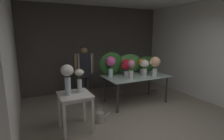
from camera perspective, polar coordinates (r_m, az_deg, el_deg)
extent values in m
plane|color=gray|center=(5.04, 2.12, -11.18)|extent=(7.92, 7.92, 0.00)
cube|color=#4C4742|center=(6.32, -5.49, 6.72)|extent=(4.98, 0.12, 2.84)
cube|color=silver|center=(4.15, -29.79, 2.73)|extent=(0.12, 3.72, 2.84)
cube|color=silver|center=(6.25, 22.97, 5.80)|extent=(0.12, 3.72, 2.84)
cube|color=#ABC5BC|center=(5.07, 7.57, -1.91)|extent=(1.77, 1.00, 0.02)
cylinder|color=#38383D|center=(4.47, 1.75, -8.95)|extent=(0.05, 0.05, 0.77)
sphere|color=#38383D|center=(4.60, 1.72, -13.08)|extent=(0.07, 0.07, 0.07)
cylinder|color=#38383D|center=(5.34, 16.94, -6.00)|extent=(0.05, 0.05, 0.77)
sphere|color=#38383D|center=(5.46, 16.72, -9.55)|extent=(0.07, 0.07, 0.07)
cylinder|color=#38383D|center=(5.15, -2.38, -6.15)|extent=(0.05, 0.05, 0.77)
sphere|color=#38383D|center=(5.27, -2.35, -9.81)|extent=(0.07, 0.07, 0.07)
cylinder|color=#38383D|center=(5.92, 11.72, -4.01)|extent=(0.05, 0.05, 0.77)
sphere|color=#38383D|center=(6.03, 11.58, -7.25)|extent=(0.07, 0.07, 0.07)
cylinder|color=#38383D|center=(5.21, 7.43, -7.36)|extent=(1.57, 0.03, 0.03)
cube|color=silver|center=(3.65, -11.79, -7.66)|extent=(0.62, 0.64, 0.03)
cube|color=silver|center=(3.66, -11.76, -8.33)|extent=(0.56, 0.58, 0.06)
cube|color=silver|center=(3.50, -14.78, -15.61)|extent=(0.05, 0.05, 0.75)
cube|color=silver|center=(3.62, -6.14, -14.31)|extent=(0.05, 0.05, 0.75)
cube|color=silver|center=(4.00, -16.39, -12.13)|extent=(0.05, 0.05, 0.75)
cube|color=silver|center=(4.11, -8.83, -11.15)|extent=(0.05, 0.05, 0.75)
cylinder|color=#232328|center=(5.30, -9.46, -5.51)|extent=(0.12, 0.12, 0.82)
cylinder|color=#232328|center=(5.34, -7.78, -5.31)|extent=(0.12, 0.12, 0.82)
cube|color=#B2BCC6|center=(5.16, -8.85, 1.97)|extent=(0.38, 0.22, 0.57)
cube|color=black|center=(5.06, -8.45, 1.33)|extent=(0.33, 0.02, 0.69)
cylinder|color=#936B4C|center=(5.10, -11.40, 1.87)|extent=(0.09, 0.09, 0.55)
cylinder|color=#936B4C|center=(5.23, -6.37, 2.28)|extent=(0.09, 0.09, 0.55)
sphere|color=#936B4C|center=(5.11, -8.98, 6.12)|extent=(0.20, 0.20, 0.20)
ellipsoid|color=black|center=(5.13, -9.07, 6.86)|extent=(0.15, 0.15, 0.09)
ellipsoid|color=#2D6028|center=(5.04, -0.28, 2.01)|extent=(0.73, 0.28, 0.65)
ellipsoid|color=#477F3D|center=(5.33, 5.46, 2.00)|extent=(0.86, 0.25, 0.56)
ellipsoid|color=#2D6028|center=(5.68, 10.84, 1.93)|extent=(0.84, 0.21, 0.46)
cylinder|color=silver|center=(5.11, 13.39, -0.69)|extent=(0.13, 0.13, 0.21)
cylinder|color=#9EBCB2|center=(5.12, 13.36, -1.34)|extent=(0.12, 0.12, 0.09)
cylinder|color=#477F3D|center=(5.11, 13.75, -0.04)|extent=(0.01, 0.01, 0.31)
cylinder|color=#477F3D|center=(5.10, 13.23, -0.04)|extent=(0.01, 0.01, 0.31)
cylinder|color=#477F3D|center=(5.07, 13.47, -0.11)|extent=(0.01, 0.01, 0.31)
ellipsoid|color=#F4B78E|center=(5.06, 13.54, 2.58)|extent=(0.28, 0.28, 0.28)
sphere|color=#F4B78E|center=(5.00, 12.33, 2.26)|extent=(0.09, 0.09, 0.09)
sphere|color=#F4B78E|center=(5.14, 14.45, 2.79)|extent=(0.10, 0.10, 0.10)
ellipsoid|color=#477F3D|center=(5.06, 13.14, 0.65)|extent=(0.05, 0.10, 0.03)
cylinder|color=silver|center=(4.83, -0.45, -0.96)|extent=(0.12, 0.12, 0.23)
cylinder|color=#9EBCB2|center=(4.85, -0.45, -1.70)|extent=(0.11, 0.11, 0.10)
cylinder|color=#477F3D|center=(4.83, -0.29, -0.12)|extent=(0.01, 0.01, 0.35)
cylinder|color=#477F3D|center=(4.83, -0.66, -0.10)|extent=(0.01, 0.01, 0.35)
cylinder|color=#477F3D|center=(4.79, -0.56, -0.20)|extent=(0.01, 0.01, 0.35)
ellipsoid|color=#E54C9E|center=(4.77, -0.46, 2.81)|extent=(0.26, 0.26, 0.25)
sphere|color=#E54C9E|center=(4.81, 0.38, 2.30)|extent=(0.10, 0.10, 0.10)
cylinder|color=silver|center=(5.33, 9.51, -0.40)|extent=(0.11, 0.11, 0.15)
cylinder|color=#9EBCB2|center=(5.33, 9.50, -0.83)|extent=(0.10, 0.10, 0.06)
cylinder|color=#28562D|center=(5.32, 9.76, 0.36)|extent=(0.01, 0.01, 0.27)
cylinder|color=#28562D|center=(5.33, 9.32, 0.39)|extent=(0.01, 0.01, 0.27)
cylinder|color=#28562D|center=(5.29, 9.57, 0.31)|extent=(0.01, 0.01, 0.27)
ellipsoid|color=orange|center=(5.28, 9.61, 2.44)|extent=(0.24, 0.24, 0.21)
sphere|color=orange|center=(5.33, 10.17, 2.65)|extent=(0.07, 0.07, 0.07)
cylinder|color=silver|center=(5.06, 10.32, -0.69)|extent=(0.12, 0.12, 0.21)
cylinder|color=#9EBCB2|center=(5.07, 10.30, -1.34)|extent=(0.11, 0.11, 0.09)
cylinder|color=#2D6028|center=(5.06, 10.46, -0.20)|extent=(0.01, 0.01, 0.27)
cylinder|color=#2D6028|center=(5.06, 10.04, -0.19)|extent=(0.01, 0.01, 0.27)
cylinder|color=#2D6028|center=(5.03, 10.30, -0.28)|extent=(0.01, 0.01, 0.27)
ellipsoid|color=white|center=(5.01, 10.42, 2.01)|extent=(0.22, 0.22, 0.21)
sphere|color=white|center=(4.98, 9.50, 1.51)|extent=(0.07, 0.07, 0.07)
sphere|color=white|center=(5.07, 11.05, 1.75)|extent=(0.09, 0.09, 0.09)
cylinder|color=silver|center=(4.66, 6.08, -1.56)|extent=(0.11, 0.11, 0.22)
cylinder|color=#9EBCB2|center=(4.67, 6.07, -2.29)|extent=(0.10, 0.10, 0.09)
cylinder|color=#387033|center=(4.66, 6.39, -0.76)|extent=(0.01, 0.01, 0.33)
cylinder|color=#387033|center=(4.67, 5.97, -0.74)|extent=(0.01, 0.01, 0.33)
cylinder|color=#387033|center=(4.64, 5.90, -0.80)|extent=(0.01, 0.01, 0.33)
cylinder|color=#387033|center=(4.63, 6.25, -0.84)|extent=(0.01, 0.01, 0.33)
ellipsoid|color=pink|center=(4.60, 6.16, 1.93)|extent=(0.18, 0.18, 0.20)
sphere|color=pink|center=(4.55, 5.74, 1.75)|extent=(0.06, 0.06, 0.06)
sphere|color=pink|center=(4.65, 6.47, 2.03)|extent=(0.09, 0.09, 0.09)
ellipsoid|color=#387033|center=(4.64, 5.70, 0.02)|extent=(0.10, 0.09, 0.03)
cylinder|color=silver|center=(4.99, 4.53, -1.09)|extent=(0.14, 0.14, 0.15)
cylinder|color=#9EBCB2|center=(4.99, 4.52, -1.55)|extent=(0.13, 0.13, 0.06)
cylinder|color=#2D6028|center=(4.98, 4.83, -0.50)|extent=(0.01, 0.01, 0.23)
cylinder|color=#2D6028|center=(4.99, 4.30, -0.48)|extent=(0.01, 0.01, 0.23)
cylinder|color=#2D6028|center=(4.95, 4.50, -0.57)|extent=(0.01, 0.01, 0.23)
ellipsoid|color=red|center=(4.94, 4.57, 1.80)|extent=(0.26, 0.26, 0.30)
sphere|color=red|center=(4.90, 3.61, 1.04)|extent=(0.12, 0.12, 0.12)
sphere|color=red|center=(4.98, 5.37, 1.23)|extent=(0.08, 0.08, 0.08)
ellipsoid|color=#387033|center=(4.99, 4.40, 0.01)|extent=(0.11, 0.08, 0.03)
cylinder|color=silver|center=(3.57, -13.84, -5.04)|extent=(0.12, 0.12, 0.35)
cylinder|color=#9EBCB2|center=(3.60, -13.77, -6.52)|extent=(0.11, 0.11, 0.15)
cylinder|color=#2D6028|center=(3.56, -13.63, -4.35)|extent=(0.01, 0.01, 0.41)
cylinder|color=#2D6028|center=(3.57, -14.13, -4.32)|extent=(0.01, 0.01, 0.41)
cylinder|color=#2D6028|center=(3.53, -14.03, -4.48)|extent=(0.01, 0.01, 0.41)
ellipsoid|color=white|center=(3.49, -14.09, -0.08)|extent=(0.24, 0.24, 0.22)
sphere|color=white|center=(3.50, -12.86, -0.62)|extent=(0.09, 0.09, 0.09)
ellipsoid|color=#387033|center=(3.56, -13.93, -1.88)|extent=(0.11, 0.09, 0.03)
cylinder|color=silver|center=(3.69, -10.26, -4.93)|extent=(0.09, 0.09, 0.27)
cylinder|color=#9EBCB2|center=(3.71, -10.22, -6.05)|extent=(0.08, 0.08, 0.11)
cylinder|color=#387033|center=(3.68, -10.03, -4.10)|extent=(0.01, 0.01, 0.36)
cylinder|color=#387033|center=(3.70, -10.42, -4.02)|extent=(0.01, 0.01, 0.36)
cylinder|color=#387033|center=(3.67, -10.63, -4.15)|extent=(0.01, 0.01, 0.36)
cylinder|color=#387033|center=(3.66, -10.13, -4.19)|extent=(0.01, 0.01, 0.36)
ellipsoid|color=silver|center=(3.63, -10.42, -0.76)|extent=(0.18, 0.18, 0.13)
sphere|color=silver|center=(3.66, -9.54, -0.69)|extent=(0.08, 0.08, 0.08)
cylinder|color=#B7B2A8|center=(4.13, -3.94, -14.77)|extent=(0.18, 0.18, 0.24)
cylinder|color=#B7B2A8|center=(4.18, -1.72, -14.20)|extent=(0.18, 0.04, 0.14)
torus|color=#B7B2A8|center=(4.06, -3.97, -12.74)|extent=(0.13, 0.02, 0.13)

